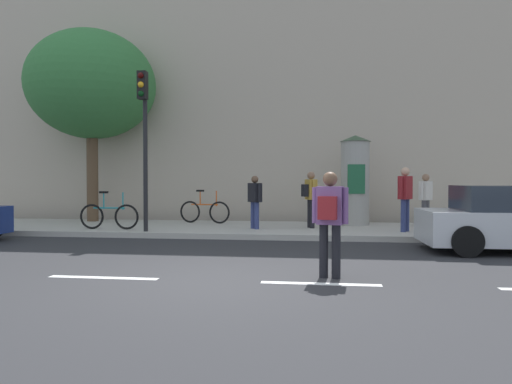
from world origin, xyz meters
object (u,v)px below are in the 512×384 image
object	(u,v)px
traffic_light	(144,125)
street_tree	(92,85)
poster_column	(355,179)
bicycle_leaning	(205,211)
pedestrian_with_backpack	(310,194)
pedestrian_in_dark_shirt	(426,196)
pedestrian_near_pole	(405,194)
pedestrian_tallest	(330,215)
bicycle_upright	(109,216)
pedestrian_in_light_jacket	(255,198)

from	to	relation	value
traffic_light	street_tree	bearing A→B (deg)	134.70
poster_column	bicycle_leaning	xyz separation A→B (m)	(-4.85, -0.02, -1.04)
pedestrian_with_backpack	bicycle_leaning	size ratio (longest dim) A/B	0.95
pedestrian_in_dark_shirt	pedestrian_near_pole	bearing A→B (deg)	-120.14
poster_column	pedestrian_with_backpack	world-z (taller)	poster_column
traffic_light	pedestrian_near_pole	size ratio (longest dim) A/B	2.46
pedestrian_with_backpack	pedestrian_in_dark_shirt	xyz separation A→B (m)	(3.45, 0.81, -0.05)
traffic_light	pedestrian_tallest	xyz separation A→B (m)	(4.88, -4.80, -2.06)
traffic_light	bicycle_upright	xyz separation A→B (m)	(-1.24, 0.50, -2.53)
street_tree	bicycle_leaning	xyz separation A→B (m)	(4.01, -0.27, -4.27)
bicycle_leaning	pedestrian_tallest	bearing A→B (deg)	-62.93
bicycle_upright	poster_column	bearing A→B (deg)	17.82
poster_column	bicycle_leaning	world-z (taller)	poster_column
pedestrian_tallest	bicycle_leaning	world-z (taller)	pedestrian_tallest
bicycle_upright	pedestrian_in_light_jacket	bearing A→B (deg)	9.25
traffic_light	bicycle_leaning	size ratio (longest dim) A/B	2.48
poster_column	pedestrian_near_pole	distance (m)	2.22
poster_column	bicycle_upright	world-z (taller)	poster_column
street_tree	pedestrian_in_light_jacket	size ratio (longest dim) A/B	4.24
poster_column	pedestrian_with_backpack	bearing A→B (deg)	-140.32
street_tree	bicycle_upright	distance (m)	5.26
street_tree	pedestrian_in_light_jacket	xyz separation A→B (m)	(5.89, -1.86, -3.76)
traffic_light	bicycle_leaning	distance (m)	3.88
pedestrian_near_pole	bicycle_leaning	world-z (taller)	pedestrian_near_pole
pedestrian_near_pole	pedestrian_in_dark_shirt	world-z (taller)	pedestrian_near_pole
pedestrian_tallest	pedestrian_in_light_jacket	size ratio (longest dim) A/B	1.10
poster_column	pedestrian_in_dark_shirt	size ratio (longest dim) A/B	1.77
street_tree	bicycle_upright	bearing A→B (deg)	-55.20
poster_column	pedestrian_in_dark_shirt	xyz separation A→B (m)	(2.07, -0.34, -0.49)
pedestrian_in_light_jacket	bicycle_upright	bearing A→B (deg)	-170.75
pedestrian_in_light_jacket	bicycle_leaning	size ratio (longest dim) A/B	0.88
pedestrian_with_backpack	pedestrian_in_dark_shirt	world-z (taller)	pedestrian_with_backpack
street_tree	bicycle_upright	size ratio (longest dim) A/B	3.68
pedestrian_in_light_jacket	pedestrian_with_backpack	bearing A→B (deg)	16.25
pedestrian_tallest	street_tree	bearing A→B (deg)	135.15
traffic_light	pedestrian_tallest	distance (m)	7.15
street_tree	pedestrian_in_dark_shirt	distance (m)	11.55
bicycle_leaning	pedestrian_with_backpack	bearing A→B (deg)	-18.00
bicycle_leaning	pedestrian_in_light_jacket	bearing A→B (deg)	-40.25
pedestrian_in_light_jacket	poster_column	bearing A→B (deg)	28.45
street_tree	pedestrian_in_dark_shirt	bearing A→B (deg)	-3.08
traffic_light	pedestrian_tallest	size ratio (longest dim) A/B	2.57
poster_column	pedestrian_tallest	world-z (taller)	poster_column
bicycle_leaning	street_tree	bearing A→B (deg)	176.17
street_tree	pedestrian_in_light_jacket	bearing A→B (deg)	-17.51
pedestrian_tallest	pedestrian_in_light_jacket	xyz separation A→B (m)	(-1.99, 5.98, 0.04)
traffic_light	bicycle_leaning	xyz separation A→B (m)	(1.01, 2.76, -2.53)
pedestrian_in_dark_shirt	bicycle_leaning	xyz separation A→B (m)	(-6.91, 0.32, -0.55)
pedestrian_tallest	pedestrian_in_dark_shirt	distance (m)	7.86
pedestrian_in_light_jacket	pedestrian_in_dark_shirt	distance (m)	5.19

